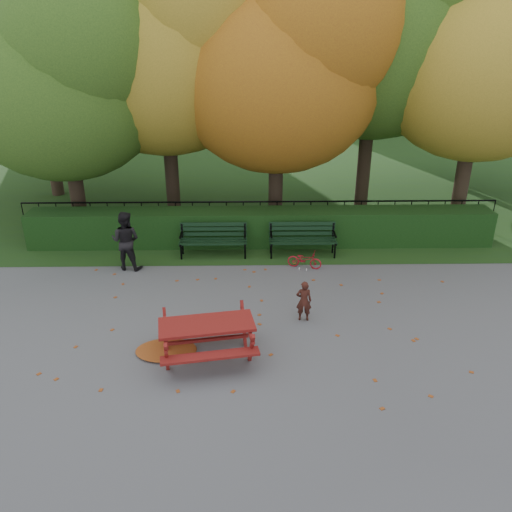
{
  "coord_description": "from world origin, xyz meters",
  "views": [
    {
      "loc": [
        -0.38,
        -8.76,
        5.48
      ],
      "look_at": [
        -0.2,
        1.35,
        1.0
      ],
      "focal_mm": 35.0,
      "sensor_mm": 36.0,
      "label": 1
    }
  ],
  "objects_px": {
    "tree_a": "(68,74)",
    "adult": "(126,241)",
    "tree_g": "(499,39)",
    "bicycle": "(305,260)",
    "tree_f": "(39,28)",
    "picnic_table": "(207,331)",
    "tree_c": "(290,62)",
    "child": "(304,301)",
    "tree_e": "(500,51)",
    "bench_right": "(302,237)",
    "tree_d": "(392,17)",
    "tree_b": "(174,39)",
    "bench_left": "(213,237)"
  },
  "relations": [
    {
      "from": "tree_e",
      "to": "child",
      "type": "xyz_separation_m",
      "value": [
        -5.75,
        -5.49,
        -4.64
      ]
    },
    {
      "from": "tree_e",
      "to": "bicycle",
      "type": "bearing_deg",
      "value": -151.72
    },
    {
      "from": "tree_e",
      "to": "bicycle",
      "type": "height_order",
      "value": "tree_e"
    },
    {
      "from": "picnic_table",
      "to": "bench_left",
      "type": "bearing_deg",
      "value": 82.47
    },
    {
      "from": "child",
      "to": "adult",
      "type": "xyz_separation_m",
      "value": [
        -4.22,
        2.62,
        0.32
      ]
    },
    {
      "from": "tree_d",
      "to": "tree_g",
      "type": "xyz_separation_m",
      "value": [
        4.46,
        2.53,
        -0.61
      ]
    },
    {
      "from": "tree_d",
      "to": "child",
      "type": "height_order",
      "value": "tree_d"
    },
    {
      "from": "bench_right",
      "to": "child",
      "type": "bearing_deg",
      "value": -95.39
    },
    {
      "from": "bench_left",
      "to": "tree_g",
      "type": "bearing_deg",
      "value": 32.17
    },
    {
      "from": "tree_b",
      "to": "bicycle",
      "type": "distance_m",
      "value": 7.38
    },
    {
      "from": "tree_a",
      "to": "adult",
      "type": "relative_size",
      "value": 4.9
    },
    {
      "from": "tree_f",
      "to": "adult",
      "type": "relative_size",
      "value": 6.02
    },
    {
      "from": "tree_d",
      "to": "adult",
      "type": "height_order",
      "value": "tree_d"
    },
    {
      "from": "tree_c",
      "to": "bench_right",
      "type": "bearing_deg",
      "value": -83.3
    },
    {
      "from": "bench_left",
      "to": "picnic_table",
      "type": "xyz_separation_m",
      "value": [
        0.17,
        -4.73,
        0.05
      ]
    },
    {
      "from": "picnic_table",
      "to": "child",
      "type": "height_order",
      "value": "child"
    },
    {
      "from": "tree_d",
      "to": "child",
      "type": "relative_size",
      "value": 10.71
    },
    {
      "from": "tree_c",
      "to": "adult",
      "type": "xyz_separation_m",
      "value": [
        -4.28,
        -3.06,
        -4.06
      ]
    },
    {
      "from": "tree_b",
      "to": "bench_right",
      "type": "bearing_deg",
      "value": -40.67
    },
    {
      "from": "tree_b",
      "to": "bench_left",
      "type": "relative_size",
      "value": 4.88
    },
    {
      "from": "tree_e",
      "to": "tree_a",
      "type": "bearing_deg",
      "value": -179.06
    },
    {
      "from": "tree_c",
      "to": "tree_f",
      "type": "xyz_separation_m",
      "value": [
        -7.97,
        3.28,
        0.87
      ]
    },
    {
      "from": "tree_b",
      "to": "child",
      "type": "bearing_deg",
      "value": -63.52
    },
    {
      "from": "tree_d",
      "to": "adult",
      "type": "bearing_deg",
      "value": -149.41
    },
    {
      "from": "tree_g",
      "to": "tree_d",
      "type": "bearing_deg",
      "value": -150.39
    },
    {
      "from": "picnic_table",
      "to": "adult",
      "type": "relative_size",
      "value": 1.26
    },
    {
      "from": "bench_left",
      "to": "child",
      "type": "relative_size",
      "value": 2.01
    },
    {
      "from": "picnic_table",
      "to": "tree_g",
      "type": "bearing_deg",
      "value": 39.18
    },
    {
      "from": "bench_right",
      "to": "adult",
      "type": "xyz_separation_m",
      "value": [
        -4.54,
        -0.8,
        0.24
      ]
    },
    {
      "from": "tree_c",
      "to": "bench_left",
      "type": "distance_m",
      "value": 5.31
    },
    {
      "from": "tree_a",
      "to": "bench_right",
      "type": "xyz_separation_m",
      "value": [
        6.29,
        -1.88,
        -4.0
      ]
    },
    {
      "from": "tree_e",
      "to": "picnic_table",
      "type": "distance_m",
      "value": 11.19
    },
    {
      "from": "tree_d",
      "to": "bench_right",
      "type": "xyz_separation_m",
      "value": [
        -2.78,
        -3.53,
        -5.46
      ]
    },
    {
      "from": "tree_f",
      "to": "tree_b",
      "type": "bearing_deg",
      "value": -27.99
    },
    {
      "from": "tree_a",
      "to": "child",
      "type": "bearing_deg",
      "value": -41.61
    },
    {
      "from": "bench_right",
      "to": "bicycle",
      "type": "distance_m",
      "value": 0.91
    },
    {
      "from": "tree_g",
      "to": "adult",
      "type": "bearing_deg",
      "value": -149.78
    },
    {
      "from": "picnic_table",
      "to": "tree_d",
      "type": "bearing_deg",
      "value": 49.19
    },
    {
      "from": "tree_c",
      "to": "child",
      "type": "distance_m",
      "value": 7.17
    },
    {
      "from": "bench_left",
      "to": "tree_d",
      "type": "bearing_deg",
      "value": 34.26
    },
    {
      "from": "tree_g",
      "to": "bicycle",
      "type": "relative_size",
      "value": 9.72
    },
    {
      "from": "bench_right",
      "to": "adult",
      "type": "relative_size",
      "value": 1.18
    },
    {
      "from": "tree_f",
      "to": "picnic_table",
      "type": "height_order",
      "value": "tree_f"
    },
    {
      "from": "tree_b",
      "to": "tree_f",
      "type": "bearing_deg",
      "value": 152.01
    },
    {
      "from": "tree_e",
      "to": "child",
      "type": "relative_size",
      "value": 9.12
    },
    {
      "from": "tree_c",
      "to": "bench_right",
      "type": "relative_size",
      "value": 4.44
    },
    {
      "from": "adult",
      "to": "bicycle",
      "type": "distance_m",
      "value": 4.55
    },
    {
      "from": "tree_f",
      "to": "bench_right",
      "type": "bearing_deg",
      "value": -33.92
    },
    {
      "from": "tree_b",
      "to": "bench_right",
      "type": "height_order",
      "value": "tree_b"
    },
    {
      "from": "tree_f",
      "to": "bicycle",
      "type": "relative_size",
      "value": 10.44
    }
  ]
}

